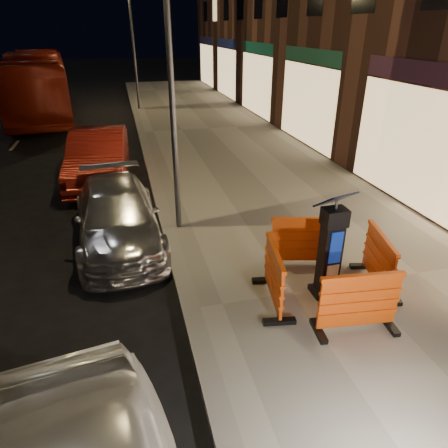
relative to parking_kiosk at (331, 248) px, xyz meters
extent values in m
plane|color=black|center=(-2.29, 0.13, -1.03)|extent=(120.00, 120.00, 0.00)
cube|color=gray|center=(0.71, 0.13, -0.95)|extent=(6.00, 60.00, 0.15)
cube|color=slate|center=(-2.29, 0.13, -0.95)|extent=(0.30, 60.00, 0.15)
cube|color=black|center=(0.00, 0.00, 0.00)|extent=(0.65, 0.65, 1.76)
cube|color=#E14A0D|center=(0.00, -0.95, -0.39)|extent=(1.31, 0.65, 0.98)
cube|color=#E14A0D|center=(0.00, 0.95, -0.39)|extent=(1.35, 0.81, 0.98)
cube|color=#E14A0D|center=(-0.95, 0.00, -0.39)|extent=(0.71, 1.33, 0.98)
cube|color=#E14A0D|center=(0.95, 0.00, -0.39)|extent=(0.79, 1.34, 0.98)
imported|color=silver|center=(-3.36, 3.03, -1.03)|extent=(1.94, 4.26, 1.21)
imported|color=maroon|center=(-3.83, 7.18, -1.03)|extent=(1.84, 4.61, 1.49)
imported|color=maroon|center=(-6.96, 18.09, -1.03)|extent=(3.96, 11.49, 3.14)
cylinder|color=#3F3F44|center=(-2.04, 3.13, 2.12)|extent=(0.12, 0.12, 6.00)
cylinder|color=#3F3F44|center=(-2.04, 18.13, 2.12)|extent=(0.12, 0.12, 6.00)
camera|label=1|loc=(-3.04, -5.00, 3.21)|focal=32.00mm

